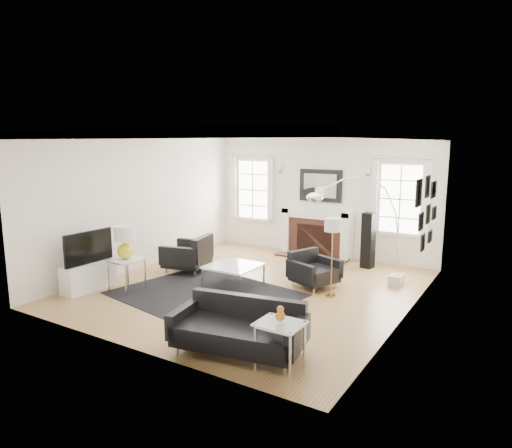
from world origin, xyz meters
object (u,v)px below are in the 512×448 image
Objects in this scene: sofa at (240,329)px; armchair_left at (190,255)px; coffee_table at (234,267)px; fireplace at (316,233)px; gourd_lamp at (125,240)px; armchair_right at (312,271)px; arc_floor_lamp at (357,226)px.

sofa is 3.88m from armchair_left.
armchair_left reaches higher than coffee_table.
fireplace reaches higher than armchair_left.
sofa is 2.97× the size of gourd_lamp.
sofa is 1.78× the size of armchair_right.
armchair_left is at bearing -123.03° from fireplace.
gourd_lamp is at bearing -113.96° from fireplace.
sofa reaches higher than coffee_table.
fireplace is 2.82× the size of gourd_lamp.
gourd_lamp is (-2.75, -1.97, 0.63)m from armchair_right.
armchair_left is 1.68m from gourd_lamp.
gourd_lamp is (-1.50, -1.22, 0.56)m from coffee_table.
gourd_lamp is at bearing -140.75° from coffee_table.
coffee_table is (1.33, -0.34, 0.02)m from armchair_left.
armchair_right is at bearing 9.03° from armchair_left.
coffee_table is 0.43× the size of arc_floor_lamp.
arc_floor_lamp reaches higher than armchair_right.
armchair_left reaches higher than sofa.
armchair_left is 3.47m from arc_floor_lamp.
fireplace is 1.55× the size of armchair_left.
arc_floor_lamp is (1.58, -1.74, 0.60)m from fireplace.
arc_floor_lamp is (0.68, 0.44, 0.85)m from armchair_right.
armchair_left is 2.62m from armchair_right.
coffee_table is 1.50× the size of gourd_lamp.
gourd_lamp reaches higher than fireplace.
armchair_right is 1.11× the size of coffee_table.
armchair_left is 1.21× the size of coffee_table.
arc_floor_lamp is at bearing 84.54° from sofa.
fireplace is at bearing 66.04° from gourd_lamp.
gourd_lamp is (-1.84, -4.15, 0.39)m from fireplace.
gourd_lamp is at bearing -95.91° from armchair_left.
fireplace is 3.09m from armchair_left.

